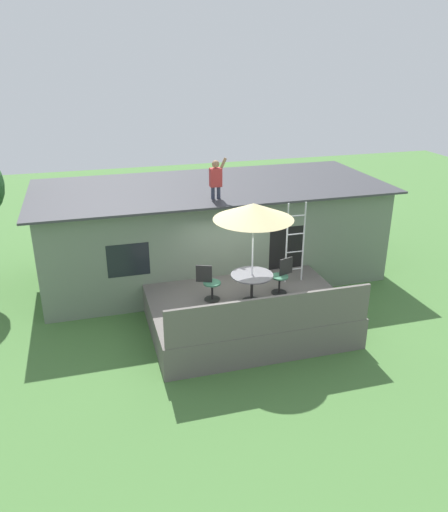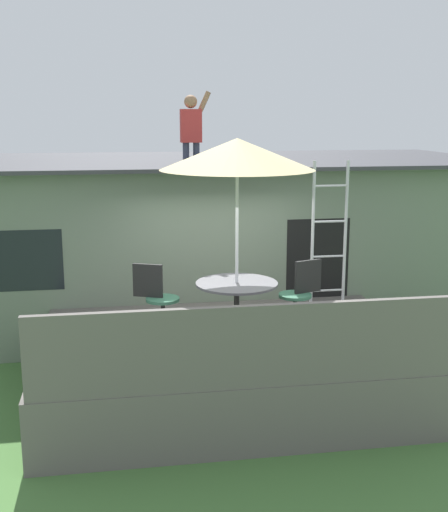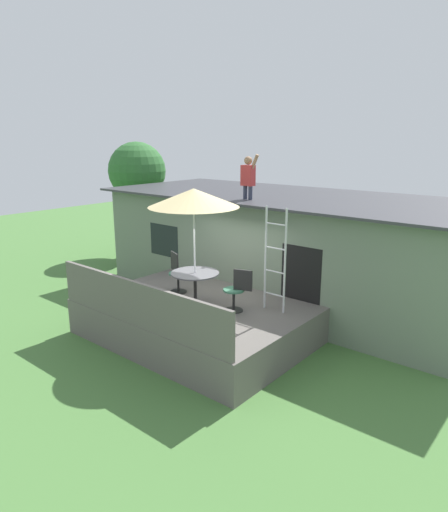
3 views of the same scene
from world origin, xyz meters
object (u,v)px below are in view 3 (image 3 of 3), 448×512
person_figure (248,175)px  patio_chair_left (177,273)px  patio_umbrella (194,198)px  step_ladder (275,260)px  backyard_tree (137,172)px  patio_table (195,280)px  patio_chair_right (237,291)px

person_figure → patio_chair_left: 2.96m
patio_umbrella → patio_chair_left: size_ratio=2.76×
step_ladder → backyard_tree: 9.10m
patio_table → step_ladder: bearing=29.8°
step_ladder → patio_chair_right: bearing=-135.9°
step_ladder → patio_chair_right: step_ladder is taller
patio_chair_left → patio_chair_right: bearing=19.5°
step_ladder → patio_chair_left: size_ratio=2.39×
patio_chair_left → person_figure: bearing=92.4°
patio_table → patio_umbrella: patio_umbrella is taller
patio_chair_left → step_ladder: bearing=32.8°
patio_table → step_ladder: (1.48, 0.85, 0.51)m
patio_table → backyard_tree: bearing=148.5°
step_ladder → patio_chair_left: 2.58m
patio_umbrella → step_ladder: size_ratio=1.15×
person_figure → patio_chair_left: person_figure is taller
patio_chair_left → patio_umbrella: bearing=-0.0°
patio_umbrella → step_ladder: 2.11m
patio_chair_left → patio_chair_right: (1.89, -0.11, 0.00)m
patio_table → person_figure: bearing=97.3°
backyard_tree → patio_umbrella: bearing=-31.5°
patio_table → patio_umbrella: size_ratio=0.41×
step_ladder → person_figure: size_ratio=1.98×
person_figure → backyard_tree: size_ratio=0.26×
patio_umbrella → patio_chair_left: 2.17m
patio_umbrella → patio_chair_right: bearing=18.3°
person_figure → backyard_tree: 6.89m
patio_table → patio_chair_left: 1.07m
patio_chair_right → backyard_tree: size_ratio=0.22×
patio_umbrella → patio_chair_right: size_ratio=2.76×
patio_chair_left → patio_chair_right: same height
patio_umbrella → patio_chair_left: bearing=157.3°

